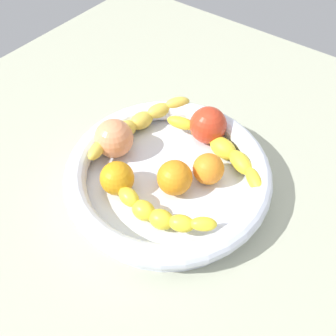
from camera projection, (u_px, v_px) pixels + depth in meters
The scene contains 10 objects.
kitchen_counter at pixel (168, 191), 69.20cm from camera, with size 120.00×120.00×3.00cm, color #ABAF96.
fruit_bowl at pixel (168, 175), 65.59cm from camera, with size 36.82×36.82×6.17cm.
banana_draped_left at pixel (154, 210), 58.90cm from camera, with size 21.02×6.91×3.99cm.
banana_draped_right at pixel (135, 125), 71.29cm from camera, with size 9.02×24.70×4.49cm.
banana_arching_top at pixel (220, 148), 67.90cm from camera, with size 24.55×9.41×4.16cm.
orange_front at pixel (117, 178), 62.56cm from camera, with size 5.98×5.98×5.98cm, color orange.
orange_mid_left at pixel (208, 169), 64.12cm from camera, with size 5.62×5.62×5.62cm, color orange.
orange_mid_right at pixel (175, 178), 62.49cm from camera, with size 6.20×6.20×6.20cm, color orange.
tomato_red at pixel (207, 124), 70.28cm from camera, with size 7.18×7.18×7.18cm, color red.
peach_blush at pixel (114, 138), 67.75cm from camera, with size 7.34×7.34×7.34cm, color #EC9462.
Camera 1 is at (-24.64, 32.78, 57.40)cm, focal length 38.93 mm.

